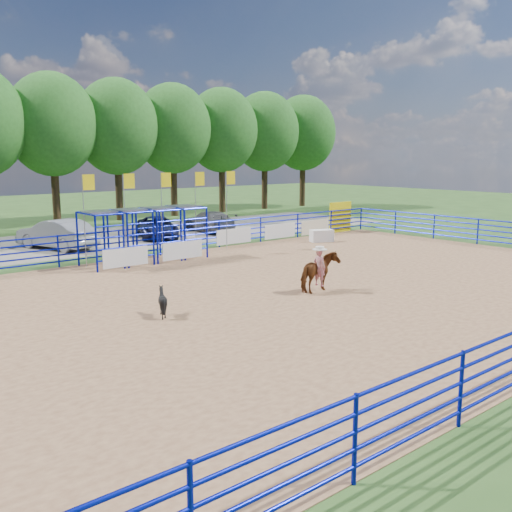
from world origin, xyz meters
The scene contains 12 objects.
ground centered at (0.00, 0.00, 0.00)m, with size 120.00×120.00×0.00m, color #385D25.
arena_dirt centered at (0.00, 0.00, 0.01)m, with size 30.00×20.00×0.02m, color #A57852.
gravel_strip centered at (0.00, 17.00, 0.01)m, with size 40.00×10.00×0.01m, color gray.
announcer_table centered at (8.84, 7.79, 0.38)m, with size 1.33×0.62×0.71m, color white.
horse_and_rider centered at (-0.31, -0.85, 0.87)m, with size 1.84×1.05×2.41m.
calf centered at (-6.45, 0.09, 0.48)m, with size 0.74×0.83×0.92m, color black.
car_b centered at (-4.06, 15.30, 0.82)m, with size 1.71×4.91×1.62m, color gray.
car_c centered at (2.30, 15.53, 0.66)m, with size 2.14×4.65×1.29m, color #161938.
car_d centered at (6.40, 15.77, 0.70)m, with size 1.92×4.73×1.37m, color #545457.
perimeter_fence centered at (0.00, 0.00, 0.75)m, with size 30.10×20.10×1.50m.
chute_assembly centered at (-1.90, 8.84, 1.26)m, with size 19.32×2.41×4.20m.
treeline centered at (0.00, 26.00, 7.53)m, with size 56.40×6.40×11.24m.
Camera 1 is at (-15.36, -15.27, 5.06)m, focal length 40.00 mm.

